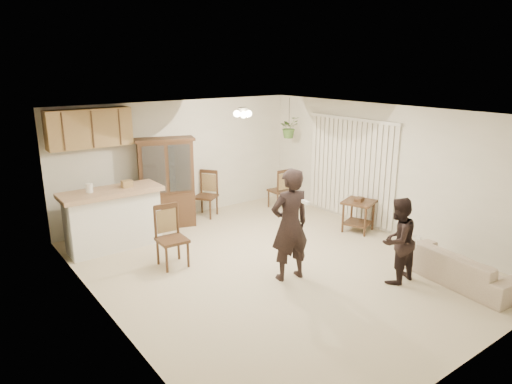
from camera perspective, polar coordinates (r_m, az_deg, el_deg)
floor at (r=7.67m, az=2.48°, el=-9.17°), size 6.50×6.50×0.00m
ceiling at (r=6.99m, az=2.72°, el=9.75°), size 5.50×6.50×0.02m
wall_back at (r=9.89m, az=-9.40°, el=4.00°), size 5.50×0.02×2.50m
wall_front at (r=5.28m, az=25.69°, el=-7.92°), size 5.50×0.02×2.50m
wall_left at (r=5.96m, az=-18.43°, el=-4.47°), size 0.02×6.50×2.50m
wall_right at (r=9.17m, az=16.07°, el=2.67°), size 0.02×6.50×2.50m
breakfast_bar at (r=8.58m, az=-17.38°, el=-3.53°), size 1.60×0.55×1.00m
bar_top at (r=8.43m, az=-17.68°, el=0.01°), size 1.75×0.70×0.08m
upper_cabinets at (r=8.88m, az=-20.12°, el=7.51°), size 1.50×0.34×0.70m
vertical_blinds at (r=9.72m, az=11.67°, el=2.78°), size 0.06×2.30×2.10m
ceiling_fixture at (r=8.07m, az=-1.64°, el=9.86°), size 0.36×0.36×0.20m
hanging_plant at (r=10.36m, az=4.14°, el=8.07°), size 0.43×0.37×0.48m
plant_cord at (r=10.32m, az=4.18°, el=9.86°), size 0.01×0.01×0.65m
sofa at (r=7.64m, az=24.27°, el=-7.74°), size 0.91×1.94×0.73m
adult at (r=6.92m, az=4.26°, el=-3.95°), size 0.72×0.54×1.80m
child at (r=7.20m, az=17.28°, el=-5.77°), size 0.68×0.54×1.35m
china_hutch at (r=9.36m, az=-11.11°, el=1.05°), size 1.24×0.78×1.82m
side_table at (r=9.28m, az=12.66°, el=-2.88°), size 0.73×0.73×0.69m
chair_bar at (r=7.67m, az=-10.38°, el=-7.07°), size 0.48×0.48×1.02m
chair_hutch_left at (r=10.01m, az=-6.28°, el=-1.47°), size 0.62×0.62×1.00m
chair_hutch_right at (r=10.53m, az=2.90°, el=-0.61°), size 0.43×0.43×0.94m
controller_adult at (r=6.45m, az=6.22°, el=-1.29°), size 0.07×0.16×0.05m
controller_child at (r=7.00m, az=19.49°, el=-5.33°), size 0.04×0.12×0.04m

